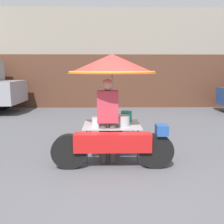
# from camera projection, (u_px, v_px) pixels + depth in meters

# --- Properties ---
(ground_plane) EXTENTS (36.00, 36.00, 0.00)m
(ground_plane) POSITION_uv_depth(u_px,v_px,m) (117.00, 178.00, 4.00)
(ground_plane) COLOR #56565B
(shopfront_building) EXTENTS (28.00, 2.06, 4.43)m
(shopfront_building) POSITION_uv_depth(u_px,v_px,m) (110.00, 60.00, 12.19)
(shopfront_building) COLOR gray
(shopfront_building) RESTS_ON ground
(vendor_motorcycle_cart) EXTENTS (2.14, 1.68, 2.01)m
(vendor_motorcycle_cart) POSITION_uv_depth(u_px,v_px,m) (112.00, 81.00, 4.70)
(vendor_motorcycle_cart) COLOR black
(vendor_motorcycle_cart) RESTS_ON ground
(vendor_person) EXTENTS (0.38, 0.22, 1.56)m
(vendor_person) POSITION_uv_depth(u_px,v_px,m) (108.00, 117.00, 4.55)
(vendor_person) COLOR #4C473D
(vendor_person) RESTS_ON ground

